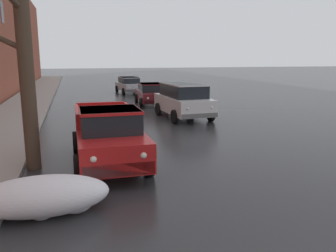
{
  "coord_description": "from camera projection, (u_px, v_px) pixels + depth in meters",
  "views": [
    {
      "loc": [
        -3.39,
        -1.65,
        3.16
      ],
      "look_at": [
        -0.92,
        7.14,
        1.31
      ],
      "focal_mm": 36.52,
      "sensor_mm": 36.0,
      "label": 1
    }
  ],
  "objects": [
    {
      "name": "sedan_silver_parked_far_down_block",
      "position": [
        129.0,
        85.0,
        30.29
      ],
      "size": [
        2.15,
        4.52,
        1.42
      ],
      "color": "#B7B7BC",
      "rests_on": "ground"
    },
    {
      "name": "sedan_maroon_parked_kerbside_mid",
      "position": [
        151.0,
        93.0,
        23.05
      ],
      "size": [
        2.08,
        4.24,
        1.42
      ],
      "color": "maroon",
      "rests_on": "ground"
    },
    {
      "name": "snow_bank_near_corner_right",
      "position": [
        181.0,
        94.0,
        25.82
      ],
      "size": [
        2.98,
        0.99,
        0.85
      ],
      "color": "white",
      "rests_on": "ground"
    },
    {
      "name": "snow_bank_mid_block_left",
      "position": [
        46.0,
        197.0,
        6.91
      ],
      "size": [
        2.68,
        1.23,
        0.8
      ],
      "color": "white",
      "rests_on": "ground"
    },
    {
      "name": "pickup_truck_red_approaching_near_lane",
      "position": [
        108.0,
        135.0,
        10.13
      ],
      "size": [
        2.07,
        4.89,
        1.76
      ],
      "color": "red",
      "rests_on": "ground"
    },
    {
      "name": "suv_white_parked_kerbside_close",
      "position": [
        183.0,
        99.0,
        17.85
      ],
      "size": [
        2.3,
        4.39,
        1.82
      ],
      "color": "silver",
      "rests_on": "ground"
    },
    {
      "name": "left_sidewalk_slab",
      "position": [
        16.0,
        116.0,
        18.36
      ],
      "size": [
        3.1,
        80.0,
        0.12
      ],
      "primitive_type": "cube",
      "color": "gray",
      "rests_on": "ground"
    },
    {
      "name": "bare_tree_second_along_sidewalk",
      "position": [
        24.0,
        73.0,
        9.29
      ],
      "size": [
        1.71,
        3.71,
        5.36
      ],
      "color": "#4C3D2D",
      "rests_on": "ground"
    }
  ]
}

